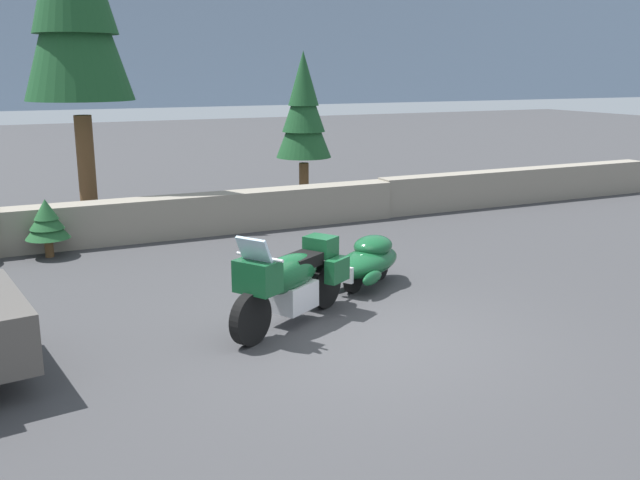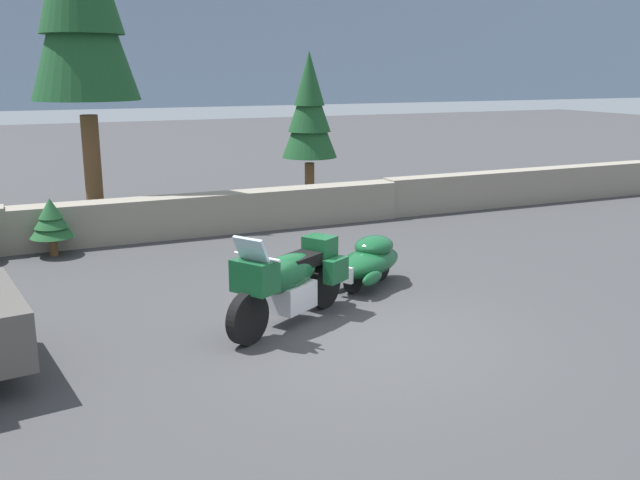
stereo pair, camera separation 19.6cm
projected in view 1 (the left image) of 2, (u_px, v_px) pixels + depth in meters
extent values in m
plane|color=#38383A|center=(363.00, 336.00, 8.80)|extent=(80.00, 80.00, 0.00)
cube|color=gray|center=(214.00, 213.00, 14.31)|extent=(8.00, 0.59, 0.82)
cube|color=gray|center=(520.00, 186.00, 17.62)|extent=(8.00, 0.50, 0.86)
cube|color=#7F93AD|center=(12.00, 33.00, 91.64)|extent=(240.00, 80.00, 16.00)
cylinder|color=black|center=(251.00, 319.00, 8.47)|extent=(0.64, 0.47, 0.66)
cylinder|color=black|center=(325.00, 285.00, 9.81)|extent=(0.64, 0.47, 0.66)
cube|color=silver|center=(293.00, 296.00, 9.16)|extent=(0.74, 0.69, 0.36)
ellipsoid|color=#144C28|center=(288.00, 274.00, 9.01)|extent=(1.25, 1.00, 0.48)
cube|color=#144C28|center=(258.00, 276.00, 8.47)|extent=(0.58, 0.63, 0.40)
cube|color=#9EB7C6|center=(254.00, 251.00, 8.35)|extent=(0.39, 0.47, 0.34)
cube|color=black|center=(301.00, 261.00, 9.23)|extent=(0.67, 0.60, 0.16)
cube|color=#144C28|center=(321.00, 246.00, 9.59)|extent=(0.48, 0.51, 0.28)
cube|color=#144C28|center=(337.00, 270.00, 9.45)|extent=(0.42, 0.35, 0.32)
cube|color=#144C28|center=(301.00, 263.00, 9.77)|extent=(0.42, 0.35, 0.32)
cylinder|color=silver|center=(260.00, 257.00, 8.46)|extent=(0.40, 0.62, 0.04)
cylinder|color=silver|center=(253.00, 298.00, 8.45)|extent=(0.25, 0.19, 0.54)
cylinder|color=black|center=(353.00, 278.00, 10.48)|extent=(0.43, 0.32, 0.44)
cylinder|color=black|center=(380.00, 266.00, 11.15)|extent=(0.43, 0.32, 0.44)
ellipsoid|color=#144C28|center=(367.00, 262.00, 10.78)|extent=(1.63, 1.37, 0.40)
ellipsoid|color=#144C28|center=(373.00, 246.00, 10.88)|extent=(0.91, 0.85, 0.32)
cube|color=silver|center=(343.00, 274.00, 10.21)|extent=(0.22, 0.30, 0.24)
ellipsoid|color=#144C28|center=(372.00, 278.00, 10.30)|extent=(0.52, 0.39, 0.20)
ellipsoid|color=#144C28|center=(335.00, 271.00, 10.64)|extent=(0.52, 0.39, 0.20)
cylinder|color=silver|center=(329.00, 287.00, 9.91)|extent=(0.62, 0.41, 0.05)
cylinder|color=brown|center=(87.00, 170.00, 15.04)|extent=(0.37, 0.37, 2.34)
cone|color=#194723|center=(74.00, 8.00, 14.26)|extent=(2.23, 2.23, 3.69)
cylinder|color=brown|center=(304.00, 185.00, 17.08)|extent=(0.23, 0.23, 1.07)
cone|color=#194723|center=(304.00, 122.00, 16.72)|extent=(1.33, 1.33, 1.69)
cone|color=#194723|center=(303.00, 100.00, 16.60)|extent=(1.03, 1.03, 1.48)
cone|color=#194723|center=(303.00, 78.00, 16.48)|extent=(0.73, 0.73, 1.27)
cylinder|color=brown|center=(49.00, 249.00, 12.51)|extent=(0.15, 0.15, 0.30)
cone|color=#1E5128|center=(47.00, 225.00, 12.41)|extent=(0.78, 0.78, 0.48)
cone|color=#1E5128|center=(46.00, 217.00, 12.38)|extent=(0.60, 0.60, 0.42)
cone|color=#1E5128|center=(45.00, 209.00, 12.34)|extent=(0.43, 0.43, 0.36)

